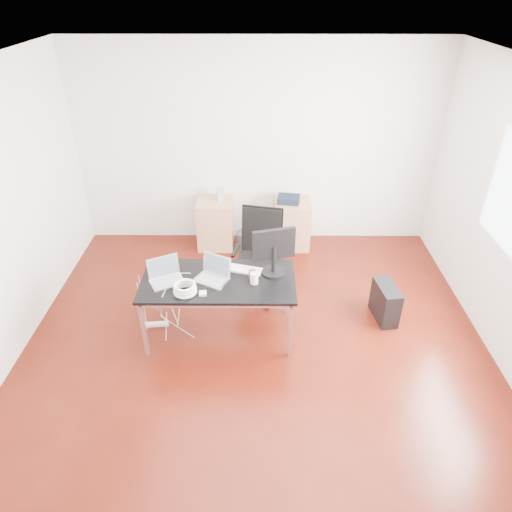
{
  "coord_description": "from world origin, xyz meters",
  "views": [
    {
      "loc": [
        0.03,
        -3.6,
        3.46
      ],
      "look_at": [
        0.0,
        0.55,
        0.85
      ],
      "focal_mm": 32.0,
      "sensor_mm": 36.0,
      "label": 1
    }
  ],
  "objects_px": {
    "filing_cabinet_left": "(216,223)",
    "pc_tower": "(385,302)",
    "filing_cabinet_right": "(292,224)",
    "desk": "(218,284)",
    "office_chair": "(259,250)"
  },
  "relations": [
    {
      "from": "filing_cabinet_left",
      "to": "pc_tower",
      "type": "xyz_separation_m",
      "value": [
        2.08,
        -1.67,
        -0.13
      ]
    },
    {
      "from": "filing_cabinet_right",
      "to": "desk",
      "type": "bearing_deg",
      "value": -114.71
    },
    {
      "from": "office_chair",
      "to": "pc_tower",
      "type": "distance_m",
      "value": 1.59
    },
    {
      "from": "desk",
      "to": "pc_tower",
      "type": "height_order",
      "value": "desk"
    },
    {
      "from": "office_chair",
      "to": "pc_tower",
      "type": "bearing_deg",
      "value": -7.13
    },
    {
      "from": "office_chair",
      "to": "filing_cabinet_left",
      "type": "relative_size",
      "value": 1.54
    },
    {
      "from": "desk",
      "to": "filing_cabinet_left",
      "type": "distance_m",
      "value": 1.99
    },
    {
      "from": "filing_cabinet_right",
      "to": "pc_tower",
      "type": "xyz_separation_m",
      "value": [
        0.98,
        -1.67,
        -0.13
      ]
    },
    {
      "from": "filing_cabinet_right",
      "to": "pc_tower",
      "type": "height_order",
      "value": "filing_cabinet_right"
    },
    {
      "from": "filing_cabinet_left",
      "to": "pc_tower",
      "type": "bearing_deg",
      "value": -38.69
    },
    {
      "from": "pc_tower",
      "to": "desk",
      "type": "bearing_deg",
      "value": -179.59
    },
    {
      "from": "office_chair",
      "to": "pc_tower",
      "type": "height_order",
      "value": "office_chair"
    },
    {
      "from": "desk",
      "to": "filing_cabinet_right",
      "type": "bearing_deg",
      "value": 65.29
    },
    {
      "from": "desk",
      "to": "filing_cabinet_right",
      "type": "height_order",
      "value": "desk"
    },
    {
      "from": "desk",
      "to": "pc_tower",
      "type": "xyz_separation_m",
      "value": [
        1.88,
        0.29,
        -0.46
      ]
    }
  ]
}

